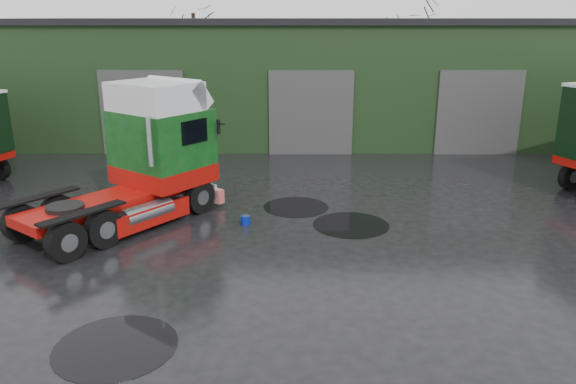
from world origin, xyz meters
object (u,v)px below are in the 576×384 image
object	(u,v)px
hero_tractor	(112,158)
tree_back_b	(411,54)
warehouse	(307,76)
tree_back_a	(194,40)
wash_bucket	(245,220)

from	to	relation	value
hero_tractor	tree_back_b	size ratio (longest dim) A/B	0.95
warehouse	tree_back_a	xyz separation A→B (m)	(-8.00, 10.00, 1.59)
hero_tractor	tree_back_a	xyz separation A→B (m)	(-1.50, 25.89, 2.53)
tree_back_b	wash_bucket	bearing A→B (deg)	-112.08
hero_tractor	wash_bucket	xyz separation A→B (m)	(4.06, 0.15, -2.08)
warehouse	tree_back_a	size ratio (longest dim) A/B	3.41
warehouse	tree_back_a	bearing A→B (deg)	128.66
tree_back_a	tree_back_b	distance (m)	16.03
hero_tractor	tree_back_b	distance (m)	29.72
hero_tractor	tree_back_b	world-z (taller)	tree_back_b
wash_bucket	tree_back_a	world-z (taller)	tree_back_a
hero_tractor	tree_back_a	bearing A→B (deg)	130.65
wash_bucket	warehouse	bearing A→B (deg)	81.18
hero_tractor	wash_bucket	distance (m)	4.56
warehouse	tree_back_b	world-z (taller)	tree_back_b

